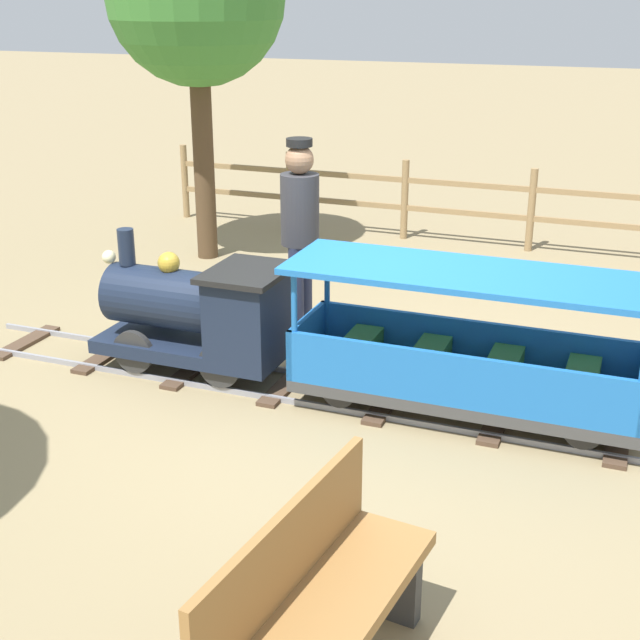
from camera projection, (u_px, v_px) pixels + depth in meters
The scene contains 7 objects.
ground_plane at pixel (350, 398), 6.07m from camera, with size 60.00×60.00×0.00m, color #8C7A56.
track at pixel (335, 393), 6.10m from camera, with size 0.71×6.05×0.04m.
locomotive at pixel (200, 312), 6.28m from camera, with size 0.67×1.45×1.01m.
passenger_car at pixel (465, 358), 5.65m from camera, with size 0.77×2.35×0.97m.
conductor_person at pixel (300, 225), 6.76m from camera, with size 0.30×0.30×1.62m.
park_bench at pixel (316, 608), 3.37m from camera, with size 1.34×0.54×0.82m.
fence_section at pixel (467, 202), 9.59m from camera, with size 0.08×7.13×0.90m.
Camera 1 is at (-5.19, -1.78, 2.65)m, focal length 48.96 mm.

